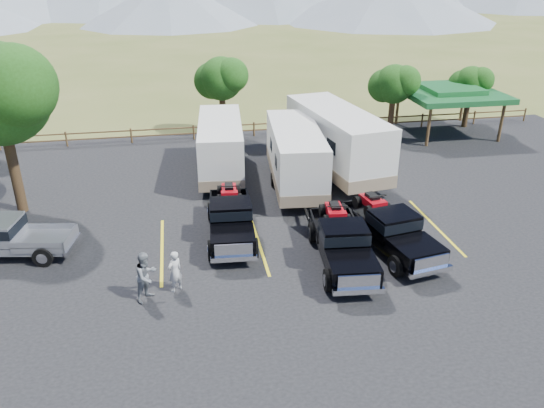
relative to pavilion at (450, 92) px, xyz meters
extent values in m
plane|color=#4D5825|center=(-13.00, -17.00, -2.79)|extent=(320.00, 320.00, 0.00)
cube|color=black|center=(-13.00, -14.00, -2.77)|extent=(44.00, 34.00, 0.04)
cube|color=gold|center=(-19.00, -13.00, -2.74)|extent=(0.12, 5.50, 0.01)
cube|color=gold|center=(-15.00, -13.00, -2.74)|extent=(0.12, 5.50, 0.01)
cube|color=gold|center=(-11.00, -13.00, -2.74)|extent=(0.12, 5.50, 0.01)
cube|color=gold|center=(-7.00, -13.00, -2.74)|extent=(0.12, 5.50, 0.01)
cylinder|color=black|center=(-25.50, -8.00, -0.55)|extent=(0.48, 0.48, 4.48)
sphere|color=#1D4611|center=(-24.54, -8.80, 3.29)|extent=(3.52, 3.52, 3.52)
cylinder|color=black|center=(-4.00, 0.00, -1.39)|extent=(0.39, 0.39, 2.80)
sphere|color=#1D4611|center=(-4.00, 0.00, 0.71)|extent=(2.52, 2.52, 2.52)
sphere|color=#1D4611|center=(-3.46, -0.45, 0.98)|extent=(1.98, 1.98, 1.98)
sphere|color=#1D4611|center=(-4.50, 0.40, 0.53)|extent=(2.16, 2.16, 2.16)
cylinder|color=black|center=(2.00, 1.00, -1.53)|extent=(0.38, 0.38, 2.52)
sphere|color=#1D4611|center=(2.00, 1.00, 0.36)|extent=(2.24, 2.24, 2.24)
sphere|color=#1D4611|center=(2.48, 0.60, 0.60)|extent=(1.76, 1.76, 1.76)
sphere|color=#1D4611|center=(1.55, 1.35, 0.20)|extent=(1.92, 1.92, 1.92)
cylinder|color=black|center=(-15.00, 2.00, -1.25)|extent=(0.41, 0.41, 3.08)
sphere|color=#1D4611|center=(-15.00, 2.00, 1.06)|extent=(2.80, 2.80, 2.80)
sphere|color=#1D4611|center=(-14.40, 1.50, 1.36)|extent=(2.20, 2.20, 2.20)
sphere|color=#1D4611|center=(-15.56, 2.44, 0.86)|extent=(2.40, 2.40, 2.40)
cylinder|color=brown|center=(-25.00, 1.50, -2.29)|extent=(0.12, 0.12, 1.00)
cylinder|color=brown|center=(-21.00, 1.50, -2.29)|extent=(0.12, 0.12, 1.00)
cylinder|color=brown|center=(-17.00, 1.50, -2.29)|extent=(0.12, 0.12, 1.00)
cylinder|color=brown|center=(-13.00, 1.50, -2.29)|extent=(0.12, 0.12, 1.00)
cylinder|color=brown|center=(-9.00, 1.50, -2.29)|extent=(0.12, 0.12, 1.00)
cylinder|color=brown|center=(-5.00, 1.50, -2.29)|extent=(0.12, 0.12, 1.00)
cylinder|color=brown|center=(-1.00, 1.50, -2.29)|extent=(0.12, 0.12, 1.00)
cylinder|color=brown|center=(3.00, 1.50, -2.29)|extent=(0.12, 0.12, 1.00)
cylinder|color=brown|center=(7.00, 1.50, -2.29)|extent=(0.12, 0.12, 1.00)
cube|color=brown|center=(-11.00, 1.50, -2.34)|extent=(36.00, 0.06, 0.08)
cube|color=brown|center=(-11.00, 1.50, -1.94)|extent=(36.00, 0.06, 0.08)
cylinder|color=brown|center=(-2.50, -2.50, -1.49)|extent=(0.20, 0.20, 2.60)
cylinder|color=brown|center=(-2.50, 2.50, -1.49)|extent=(0.20, 0.20, 2.60)
cylinder|color=brown|center=(2.50, -2.50, -1.49)|extent=(0.20, 0.20, 2.60)
cylinder|color=brown|center=(2.50, 2.50, -1.49)|extent=(0.20, 0.20, 2.60)
cube|color=#1B612E|center=(0.00, 0.00, -0.04)|extent=(6.20, 6.20, 0.35)
cube|color=#1B612E|center=(0.00, 0.00, 0.26)|extent=(3.50, 3.50, 0.35)
cone|color=gray|center=(-18.00, 70.00, 1.21)|extent=(32.00, 32.00, 8.00)
cube|color=black|center=(-16.06, -12.35, -2.18)|extent=(2.03, 5.27, 0.33)
cube|color=black|center=(-16.18, -14.09, -1.84)|extent=(1.85, 1.75, 0.45)
cube|color=black|center=(-16.07, -12.46, -1.53)|extent=(1.80, 1.53, 0.91)
cube|color=black|center=(-16.07, -12.46, -1.39)|extent=(1.84, 1.59, 0.41)
cube|color=black|center=(-15.95, -10.73, -1.93)|extent=(1.89, 2.29, 0.50)
cube|color=silver|center=(-16.25, -15.01, -1.89)|extent=(1.45, 0.17, 0.50)
cube|color=silver|center=(-16.25, -15.06, -2.23)|extent=(1.78, 0.29, 0.20)
cube|color=silver|center=(-15.87, -9.64, -2.23)|extent=(1.78, 0.27, 0.20)
cylinder|color=black|center=(-17.04, -14.08, -2.34)|extent=(0.33, 0.83, 0.81)
cylinder|color=black|center=(-15.34, -14.20, -2.34)|extent=(0.33, 0.83, 0.81)
cylinder|color=black|center=(-16.78, -10.50, -2.34)|extent=(0.33, 0.83, 0.81)
cylinder|color=black|center=(-15.09, -10.62, -2.34)|extent=(0.33, 0.83, 0.81)
cube|color=maroon|center=(-15.95, -10.73, -1.32)|extent=(0.72, 1.22, 0.32)
cube|color=black|center=(-15.95, -10.73, -1.09)|extent=(0.41, 0.70, 0.16)
cube|color=maroon|center=(-15.98, -11.22, -1.23)|extent=(0.75, 0.37, 0.20)
cylinder|color=black|center=(-15.97, -11.13, -0.91)|extent=(0.82, 0.11, 0.05)
cylinder|color=black|center=(-16.39, -11.19, -1.50)|extent=(0.27, 0.52, 0.51)
cylinder|color=black|center=(-15.57, -11.25, -1.50)|extent=(0.27, 0.52, 0.51)
cylinder|color=black|center=(-16.32, -10.20, -1.50)|extent=(0.27, 0.52, 0.51)
cylinder|color=black|center=(-15.50, -10.26, -1.50)|extent=(0.27, 0.52, 0.51)
cube|color=black|center=(-12.05, -15.24, -2.17)|extent=(2.16, 5.37, 0.33)
cube|color=black|center=(-12.21, -17.00, -1.83)|extent=(1.91, 1.81, 0.46)
cube|color=black|center=(-12.06, -15.35, -1.51)|extent=(1.85, 1.59, 0.92)
cube|color=black|center=(-12.06, -15.35, -1.37)|extent=(1.89, 1.64, 0.41)
cube|color=black|center=(-11.90, -13.60, -1.92)|extent=(1.96, 2.36, 0.51)
cube|color=silver|center=(-12.30, -17.94, -1.87)|extent=(1.47, 0.21, 0.51)
cube|color=silver|center=(-12.30, -17.99, -2.22)|extent=(1.81, 0.33, 0.20)
cube|color=silver|center=(-11.80, -12.50, -2.22)|extent=(1.81, 0.31, 0.20)
cylinder|color=black|center=(-13.08, -16.98, -2.33)|extent=(0.35, 0.85, 0.83)
cylinder|color=black|center=(-11.36, -17.14, -2.33)|extent=(0.35, 0.85, 0.83)
cylinder|color=black|center=(-12.74, -13.35, -2.33)|extent=(0.35, 0.85, 0.83)
cylinder|color=black|center=(-11.02, -13.51, -2.33)|extent=(0.35, 0.85, 0.83)
cube|color=maroon|center=(-11.90, -13.60, -1.29)|extent=(0.75, 1.25, 0.32)
cube|color=black|center=(-11.90, -13.60, -1.06)|extent=(0.43, 0.72, 0.17)
cube|color=maroon|center=(-11.94, -14.10, -1.20)|extent=(0.76, 0.39, 0.20)
cylinder|color=black|center=(-11.94, -14.01, -0.88)|extent=(0.83, 0.13, 0.06)
cylinder|color=black|center=(-12.36, -14.06, -1.48)|extent=(0.29, 0.53, 0.52)
cylinder|color=black|center=(-11.53, -14.14, -1.48)|extent=(0.29, 0.53, 0.52)
cylinder|color=black|center=(-12.26, -13.05, -1.48)|extent=(0.29, 0.53, 0.52)
cylinder|color=black|center=(-11.44, -13.13, -1.48)|extent=(0.29, 0.53, 0.52)
cube|color=black|center=(-9.78, -14.56, -2.17)|extent=(2.56, 5.43, 0.33)
cube|color=black|center=(-9.47, -16.30, -1.83)|extent=(2.02, 1.93, 0.46)
cube|color=black|center=(-9.76, -14.67, -1.51)|extent=(1.94, 1.70, 0.92)
cube|color=black|center=(-9.76, -14.67, -1.37)|extent=(1.99, 1.77, 0.41)
cube|color=black|center=(-10.06, -12.94, -1.92)|extent=(2.11, 2.47, 0.50)
cube|color=silver|center=(-9.31, -17.22, -1.88)|extent=(1.46, 0.33, 0.50)
cube|color=silver|center=(-9.30, -17.27, -2.23)|extent=(1.80, 0.47, 0.20)
cube|color=silver|center=(-10.25, -11.86, -2.23)|extent=(1.79, 0.46, 0.20)
cylinder|color=black|center=(-10.31, -16.50, -2.34)|extent=(0.41, 0.86, 0.82)
cylinder|color=black|center=(-8.62, -16.20, -2.34)|extent=(0.41, 0.86, 0.82)
cylinder|color=black|center=(-10.94, -12.93, -2.34)|extent=(0.41, 0.86, 0.82)
cylinder|color=black|center=(-9.24, -12.63, -2.34)|extent=(0.41, 0.86, 0.82)
cube|color=maroon|center=(-10.06, -12.94, -1.30)|extent=(0.84, 1.28, 0.32)
cube|color=black|center=(-10.06, -12.94, -1.07)|extent=(0.48, 0.74, 0.16)
cube|color=maroon|center=(-9.97, -13.44, -1.21)|extent=(0.78, 0.44, 0.20)
cylinder|color=black|center=(-9.99, -13.35, -0.89)|extent=(0.82, 0.20, 0.05)
cylinder|color=black|center=(-10.38, -13.51, -1.48)|extent=(0.32, 0.55, 0.51)
cylinder|color=black|center=(-9.57, -13.37, -1.48)|extent=(0.32, 0.55, 0.51)
cylinder|color=black|center=(-10.56, -12.52, -1.48)|extent=(0.32, 0.55, 0.51)
cylinder|color=black|center=(-9.74, -12.37, -1.48)|extent=(0.32, 0.55, 0.51)
cube|color=silver|center=(-15.79, -5.14, -0.97)|extent=(2.84, 7.19, 2.53)
cube|color=#87745D|center=(-15.79, -5.14, -1.95)|extent=(2.86, 7.22, 0.56)
cube|color=black|center=(-17.07, -6.79, -0.72)|extent=(0.09, 0.84, 0.56)
cube|color=black|center=(-14.81, -6.98, -0.72)|extent=(0.09, 0.84, 0.56)
cylinder|color=black|center=(-16.82, -4.77, -2.42)|extent=(0.29, 0.67, 0.66)
cylinder|color=black|center=(-14.72, -4.95, -2.42)|extent=(0.29, 0.67, 0.66)
cube|color=black|center=(-16.17, -9.47, -2.28)|extent=(0.26, 1.69, 0.09)
cube|color=silver|center=(-12.20, -7.52, -0.90)|extent=(2.99, 7.48, 2.63)
cube|color=#87745D|center=(-12.20, -7.52, -1.92)|extent=(3.01, 7.52, 0.58)
cube|color=black|center=(-13.54, -9.23, -0.64)|extent=(0.10, 0.87, 0.58)
cube|color=black|center=(-11.19, -9.44, -0.64)|extent=(0.10, 0.87, 0.58)
cylinder|color=black|center=(-13.27, -7.13, -2.41)|extent=(0.30, 0.70, 0.68)
cylinder|color=black|center=(-11.08, -7.33, -2.41)|extent=(0.30, 0.70, 0.68)
cube|color=black|center=(-12.61, -12.02, -2.26)|extent=(0.27, 1.75, 0.10)
cube|color=silver|center=(-9.60, -6.05, -0.66)|extent=(3.93, 8.56, 2.97)
cube|color=#87745D|center=(-9.60, -6.05, -1.81)|extent=(3.96, 8.60, 0.66)
cube|color=black|center=(-10.58, -8.30, -0.36)|extent=(0.18, 0.98, 0.66)
cube|color=black|center=(-7.95, -7.87, -0.36)|extent=(0.18, 0.98, 0.66)
cylinder|color=black|center=(-10.88, -5.93, -2.36)|extent=(0.40, 0.80, 0.77)
cylinder|color=black|center=(-8.43, -5.53, -2.36)|extent=(0.40, 0.80, 0.77)
cube|color=black|center=(-8.78, -11.10, -2.20)|extent=(0.45, 1.97, 0.11)
cube|color=#919399|center=(-25.03, -12.31, -2.20)|extent=(5.13, 2.43, 0.31)
cube|color=#919399|center=(-25.13, -12.29, -1.58)|extent=(1.61, 1.84, 0.86)
cube|color=black|center=(-25.13, -12.29, -1.45)|extent=(1.67, 1.88, 0.39)
cube|color=#919399|center=(-23.50, -12.58, -1.96)|extent=(2.33, 2.00, 0.48)
cube|color=silver|center=(-22.47, -12.76, -2.25)|extent=(0.43, 1.69, 0.19)
cylinder|color=black|center=(-23.20, -11.81, -2.36)|extent=(0.81, 0.39, 0.78)
cylinder|color=black|center=(-23.48, -13.41, -2.36)|extent=(0.81, 0.39, 0.78)
imported|color=#BABABA|center=(-18.46, -16.02, -1.95)|extent=(0.69, 0.65, 1.59)
imported|color=slate|center=(-19.44, -16.34, -1.83)|extent=(1.11, 1.12, 1.83)
camera|label=1|loc=(-17.93, -32.38, 8.14)|focal=35.00mm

